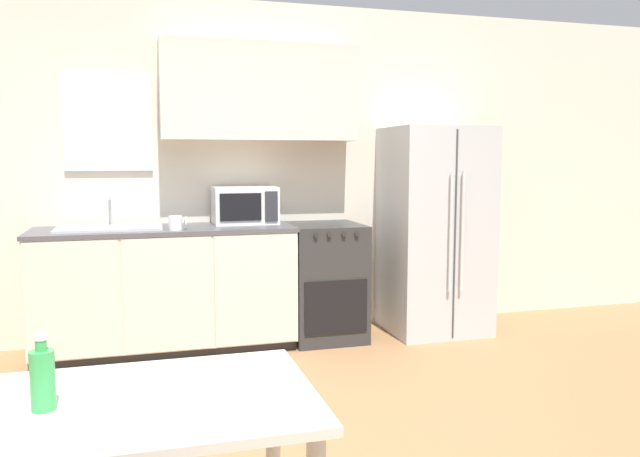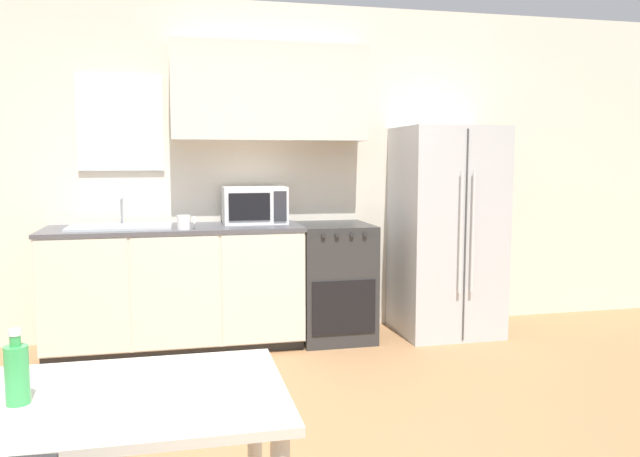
{
  "view_description": "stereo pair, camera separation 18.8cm",
  "coord_description": "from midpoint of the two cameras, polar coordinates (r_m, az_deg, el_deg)",
  "views": [
    {
      "loc": [
        -0.69,
        -2.84,
        1.44
      ],
      "look_at": [
        0.28,
        0.56,
        1.05
      ],
      "focal_mm": 35.0,
      "sensor_mm": 36.0,
      "label": 1
    },
    {
      "loc": [
        -0.51,
        -2.89,
        1.44
      ],
      "look_at": [
        0.28,
        0.56,
        1.05
      ],
      "focal_mm": 35.0,
      "sensor_mm": 36.0,
      "label": 2
    }
  ],
  "objects": [
    {
      "name": "ground_plane",
      "position": [
        3.26,
        -3.9,
        -19.91
      ],
      "size": [
        12.0,
        12.0,
        0.0
      ],
      "primitive_type": "plane",
      "color": "#9E7047"
    },
    {
      "name": "drink_bottle",
      "position": [
        2.04,
        -26.53,
        -12.16
      ],
      "size": [
        0.07,
        0.07,
        0.23
      ],
      "color": "#3FB259",
      "rests_on": "dining_table"
    },
    {
      "name": "refrigerator",
      "position": [
        5.27,
        9.42,
        -0.17
      ],
      "size": [
        0.79,
        0.75,
        1.7
      ],
      "color": "silver",
      "rests_on": "ground_plane"
    },
    {
      "name": "wall_back",
      "position": [
        5.13,
        -8.96,
        6.34
      ],
      "size": [
        12.0,
        0.38,
        2.7
      ],
      "color": "beige",
      "rests_on": "ground_plane"
    },
    {
      "name": "kitchen_sink",
      "position": [
        4.81,
        -19.76,
        0.11
      ],
      "size": [
        0.74,
        0.44,
        0.23
      ],
      "color": "#B7BABC",
      "rests_on": "kitchen_counter"
    },
    {
      "name": "kitchen_counter",
      "position": [
        4.87,
        -14.93,
        -5.36
      ],
      "size": [
        1.9,
        0.66,
        0.94
      ],
      "color": "#333333",
      "rests_on": "ground_plane"
    },
    {
      "name": "oven_range",
      "position": [
        5.04,
        -0.67,
        -4.86
      ],
      "size": [
        0.57,
        0.65,
        0.93
      ],
      "color": "#2D2D2D",
      "rests_on": "ground_plane"
    },
    {
      "name": "dining_table",
      "position": [
        2.09,
        -18.78,
        -17.5
      ],
      "size": [
        1.06,
        0.72,
        0.73
      ],
      "color": "beige",
      "rests_on": "ground_plane"
    },
    {
      "name": "microwave",
      "position": [
        4.94,
        -7.97,
        2.12
      ],
      "size": [
        0.49,
        0.35,
        0.29
      ],
      "color": "silver",
      "rests_on": "kitchen_counter"
    },
    {
      "name": "coffee_mug",
      "position": [
        4.59,
        -14.13,
        0.49
      ],
      "size": [
        0.13,
        0.1,
        0.1
      ],
      "color": "white",
      "rests_on": "kitchen_counter"
    }
  ]
}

